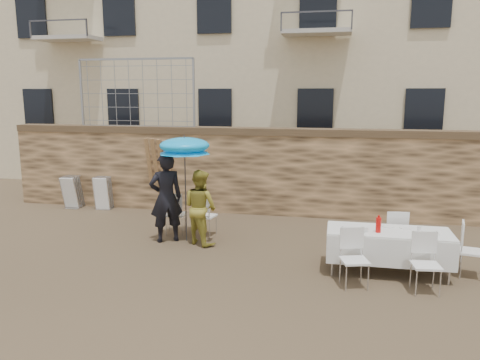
% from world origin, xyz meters
% --- Properties ---
extents(ground, '(80.00, 80.00, 0.00)m').
position_xyz_m(ground, '(0.00, 0.00, 0.00)').
color(ground, brown).
rests_on(ground, ground).
extents(stone_wall, '(13.00, 0.50, 2.20)m').
position_xyz_m(stone_wall, '(0.00, 5.00, 1.10)').
color(stone_wall, olive).
rests_on(stone_wall, ground).
extents(chain_link_fence, '(3.20, 0.06, 1.80)m').
position_xyz_m(chain_link_fence, '(-3.00, 5.00, 3.10)').
color(chain_link_fence, gray).
rests_on(chain_link_fence, stone_wall).
extents(man_suit, '(0.83, 0.75, 1.91)m').
position_xyz_m(man_suit, '(-1.20, 2.23, 0.95)').
color(man_suit, black).
rests_on(man_suit, ground).
extents(woman_dress, '(0.96, 0.91, 1.58)m').
position_xyz_m(woman_dress, '(-0.45, 2.23, 0.79)').
color(woman_dress, gold).
rests_on(woman_dress, ground).
extents(umbrella, '(1.08, 1.08, 2.11)m').
position_xyz_m(umbrella, '(-0.80, 2.33, 1.99)').
color(umbrella, '#3F3F44').
rests_on(umbrella, ground).
extents(couple_chair_left, '(0.53, 0.53, 0.96)m').
position_xyz_m(couple_chair_left, '(-1.20, 2.78, 0.48)').
color(couple_chair_left, white).
rests_on(couple_chair_left, ground).
extents(couple_chair_right, '(0.56, 0.56, 0.96)m').
position_xyz_m(couple_chair_right, '(-0.50, 2.78, 0.48)').
color(couple_chair_right, white).
rests_on(couple_chair_right, ground).
extents(banquet_table, '(2.10, 0.85, 0.78)m').
position_xyz_m(banquet_table, '(3.23, 1.33, 0.73)').
color(banquet_table, silver).
rests_on(banquet_table, ground).
extents(soda_bottle, '(0.09, 0.09, 0.26)m').
position_xyz_m(soda_bottle, '(3.03, 1.18, 0.91)').
color(soda_bottle, red).
rests_on(soda_bottle, banquet_table).
extents(table_chair_front_left, '(0.59, 0.59, 0.96)m').
position_xyz_m(table_chair_front_left, '(2.63, 0.58, 0.48)').
color(table_chair_front_left, white).
rests_on(table_chair_front_left, ground).
extents(table_chair_front_right, '(0.53, 0.53, 0.96)m').
position_xyz_m(table_chair_front_right, '(3.73, 0.58, 0.48)').
color(table_chair_front_right, white).
rests_on(table_chair_front_right, ground).
extents(table_chair_back, '(0.53, 0.53, 0.96)m').
position_xyz_m(table_chair_back, '(3.43, 2.13, 0.48)').
color(table_chair_back, white).
rests_on(table_chair_back, ground).
extents(table_chair_side, '(0.57, 0.57, 0.96)m').
position_xyz_m(table_chair_side, '(4.63, 1.43, 0.48)').
color(table_chair_side, white).
rests_on(table_chair_side, ground).
extents(chair_stack_left, '(0.46, 0.47, 0.92)m').
position_xyz_m(chair_stack_left, '(-4.75, 4.62, 0.46)').
color(chair_stack_left, white).
rests_on(chair_stack_left, ground).
extents(chair_stack_right, '(0.46, 0.40, 0.92)m').
position_xyz_m(chair_stack_right, '(-3.85, 4.62, 0.46)').
color(chair_stack_right, white).
rests_on(chair_stack_right, ground).
extents(wood_planks, '(0.70, 0.20, 2.00)m').
position_xyz_m(wood_planks, '(-2.25, 4.69, 1.00)').
color(wood_planks, '#A37749').
rests_on(wood_planks, ground).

